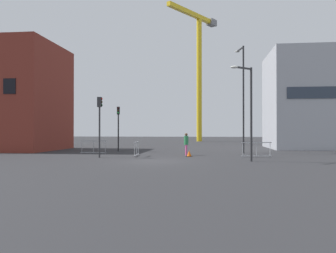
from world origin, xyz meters
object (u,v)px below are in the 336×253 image
traffic_light_near (100,117)px  traffic_light_median (118,121)px  pedestrian_walking (186,142)px  traffic_cone_striped (189,154)px  construction_crane (199,59)px  streetlamp_short (248,104)px  streetlamp_tall (243,91)px

traffic_light_near → traffic_light_median: (-0.53, 7.19, -0.13)m
pedestrian_walking → traffic_cone_striped: 1.62m
construction_crane → streetlamp_short: (4.16, -38.54, -10.59)m
traffic_cone_striped → traffic_light_near: bearing=-164.9°
traffic_light_median → pedestrian_walking: 7.83m
streetlamp_short → streetlamp_tall: bearing=87.2°
construction_crane → pedestrian_walking: 36.01m
streetlamp_tall → traffic_light_median: (-10.96, 1.19, -2.45)m
streetlamp_tall → traffic_cone_striped: streetlamp_tall is taller
traffic_light_near → construction_crane: bearing=80.9°
streetlamp_tall → streetlamp_short: bearing=-92.8°
streetlamp_tall → construction_crane: bearing=98.5°
pedestrian_walking → traffic_cone_striped: pedestrian_walking is taller
construction_crane → traffic_light_median: size_ratio=5.41×
construction_crane → traffic_light_near: bearing=-99.1°
pedestrian_walking → streetlamp_tall: bearing=33.0°
streetlamp_short → traffic_cone_striped: bearing=136.8°
traffic_light_median → pedestrian_walking: traffic_light_median is taller
construction_crane → streetlamp_tall: (4.55, -30.59, -8.94)m
traffic_light_median → traffic_cone_striped: (6.72, -5.52, -2.50)m
construction_crane → traffic_cone_striped: construction_crane is taller
streetlamp_tall → traffic_cone_striped: 7.83m
traffic_light_near → traffic_cone_striped: traffic_light_near is taller
streetlamp_tall → traffic_light_near: 12.26m
streetlamp_tall → streetlamp_short: streetlamp_tall is taller
streetlamp_tall → streetlamp_short: (-0.39, -7.95, -1.66)m
streetlamp_short → pedestrian_walking: size_ratio=3.42×
streetlamp_tall → traffic_light_median: streetlamp_tall is taller
traffic_cone_striped → streetlamp_short: bearing=-43.2°
traffic_light_median → pedestrian_walking: size_ratio=2.38×
construction_crane → traffic_cone_striped: (0.31, -34.92, -13.89)m
traffic_light_near → traffic_cone_striped: (6.19, 1.67, -2.63)m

